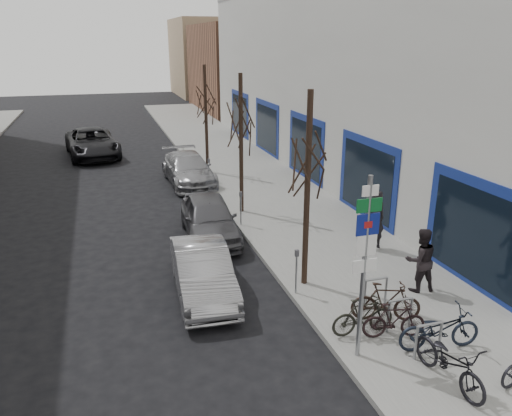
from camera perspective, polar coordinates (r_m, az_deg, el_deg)
ground at (r=10.85m, az=-0.47°, el=-19.24°), size 120.00×120.00×0.00m
sidewalk_east at (r=20.57m, az=3.46°, el=0.00°), size 5.00×70.00×0.15m
commercial_building at (r=31.09m, az=22.23°, el=14.35°), size 20.00×32.00×10.00m
brick_building_far at (r=50.68m, az=0.52°, el=15.75°), size 12.00×14.00×8.00m
tan_building_far at (r=65.21m, az=-3.25°, el=16.84°), size 13.00×12.00×9.00m
highway_sign_pole at (r=10.41m, az=12.33°, el=-5.64°), size 0.55×0.10×4.20m
bike_rack at (r=12.36m, az=16.12°, el=-11.22°), size 0.66×2.26×0.83m
tree_near at (r=13.00m, az=6.05°, el=7.22°), size 1.80×1.80×5.50m
tree_mid at (r=19.05m, az=-1.75°, el=10.99°), size 1.80×1.80×5.50m
tree_far at (r=25.33m, az=-5.82°, el=12.85°), size 1.80×1.80×5.50m
meter_front at (r=13.41m, az=4.65°, el=-6.77°), size 0.10×0.08×1.27m
meter_mid at (r=18.25m, az=-1.75°, el=0.35°), size 0.10×0.08×1.27m
meter_back at (r=23.39m, az=-5.39°, el=4.42°), size 0.10×0.08×1.27m
bike_near_left at (r=10.93m, az=21.33°, el=-15.65°), size 0.74×1.97×1.18m
bike_near_right at (r=12.08m, az=15.50°, el=-12.24°), size 1.55×0.77×0.90m
bike_mid_curb at (r=11.92m, az=20.27°, el=-12.50°), size 1.94×0.82×1.15m
bike_mid_inner at (r=12.04m, az=12.13°, el=-11.94°), size 1.57×0.50×0.95m
bike_far_inner at (r=12.65m, az=14.64°, el=-10.29°), size 1.77×1.06×1.03m
parked_car_front at (r=13.74m, az=-6.12°, el=-7.24°), size 1.67×4.21×1.36m
parked_car_mid at (r=17.51m, az=-5.36°, el=-1.14°), size 2.03×4.47×1.49m
parked_car_back at (r=24.34m, az=-7.75°, el=4.44°), size 2.18×5.05×1.45m
lane_car at (r=31.40m, az=-18.22°, el=7.09°), size 3.40×6.21×1.65m
pedestrian_near at (r=16.59m, az=13.36°, el=-1.27°), size 0.76×0.53×1.98m
pedestrian_far at (r=14.18m, az=18.29°, el=-5.61°), size 0.71×0.52×1.82m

